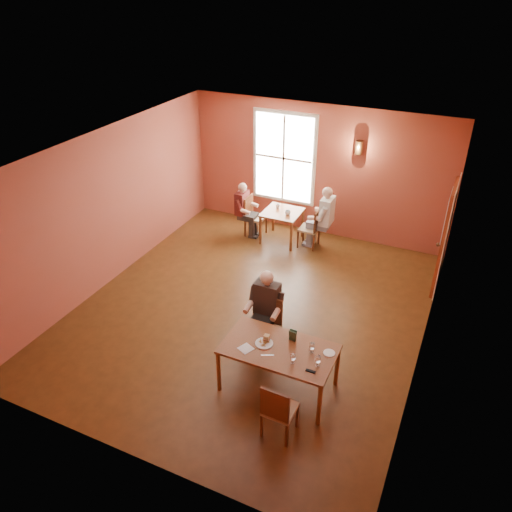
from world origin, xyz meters
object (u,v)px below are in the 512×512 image
at_px(chair_diner_white, 309,228).
at_px(diner_maroon, 255,211).
at_px(main_table, 278,368).
at_px(chair_diner_maroon, 256,217).
at_px(chair_empty, 280,408).
at_px(diner_white, 311,218).
at_px(chair_diner_main, 265,328).
at_px(second_table, 282,226).
at_px(diner_main, 264,320).

relative_size(chair_diner_white, diner_maroon, 0.74).
xyz_separation_m(main_table, chair_diner_white, (-1.05, 4.32, 0.08)).
distance_m(chair_diner_maroon, diner_maroon, 0.15).
height_order(chair_empty, diner_white, diner_white).
xyz_separation_m(main_table, chair_diner_maroon, (-2.35, 4.32, 0.09)).
distance_m(chair_empty, diner_maroon, 5.76).
relative_size(chair_diner_main, chair_diner_white, 1.04).
bearing_deg(chair_diner_main, second_table, -71.86).
height_order(chair_diner_white, diner_white, diner_white).
distance_m(main_table, chair_empty, 0.84).
relative_size(chair_empty, chair_diner_white, 0.99).
xyz_separation_m(diner_main, diner_white, (-0.52, 3.70, 0.03)).
bearing_deg(chair_empty, main_table, 116.11).
relative_size(second_table, chair_diner_white, 0.90).
bearing_deg(chair_empty, diner_maroon, 120.19).
bearing_deg(main_table, chair_diner_maroon, 118.58).
bearing_deg(chair_diner_main, diner_white, -81.91).
xyz_separation_m(diner_main, chair_diner_maroon, (-1.85, 3.70, -0.20)).
height_order(second_table, chair_diner_maroon, chair_diner_maroon).
distance_m(chair_diner_main, chair_diner_maroon, 4.11).
bearing_deg(chair_empty, chair_diner_white, 107.32).
xyz_separation_m(chair_diner_main, chair_empty, (0.84, -1.41, -0.02)).
height_order(chair_diner_main, chair_diner_white, chair_diner_main).
bearing_deg(chair_diner_maroon, chair_empty, 27.93).
bearing_deg(main_table, chair_diner_white, 103.69).
distance_m(main_table, diner_main, 0.85).
bearing_deg(diner_maroon, diner_main, 26.98).
bearing_deg(diner_main, diner_maroon, -63.02).
bearing_deg(chair_diner_maroon, diner_maroon, -90.00).
relative_size(diner_white, diner_maroon, 1.13).
height_order(chair_diner_main, diner_main, diner_main).
bearing_deg(second_table, main_table, -68.49).
bearing_deg(chair_diner_maroon, chair_diner_white, 90.00).
xyz_separation_m(second_table, diner_maroon, (-0.68, 0.00, 0.25)).
height_order(main_table, chair_diner_main, chair_diner_main).
relative_size(diner_white, chair_diner_maroon, 1.49).
height_order(chair_empty, chair_diner_maroon, chair_diner_maroon).
xyz_separation_m(diner_white, diner_maroon, (-1.36, 0.00, -0.08)).
bearing_deg(diner_maroon, chair_diner_white, 90.00).
bearing_deg(diner_maroon, main_table, 28.89).
relative_size(chair_diner_main, second_table, 1.16).
distance_m(diner_main, diner_maroon, 4.15).
bearing_deg(main_table, diner_white, 103.31).
relative_size(chair_empty, chair_diner_maroon, 0.97).
distance_m(chair_empty, second_table, 5.47).
xyz_separation_m(diner_main, diner_maroon, (-1.88, 3.70, -0.05)).
bearing_deg(chair_diner_main, diner_main, 90.00).
relative_size(chair_diner_white, chair_diner_maroon, 0.98).
distance_m(chair_diner_white, chair_diner_maroon, 1.30).
bearing_deg(diner_white, diner_main, -171.97).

